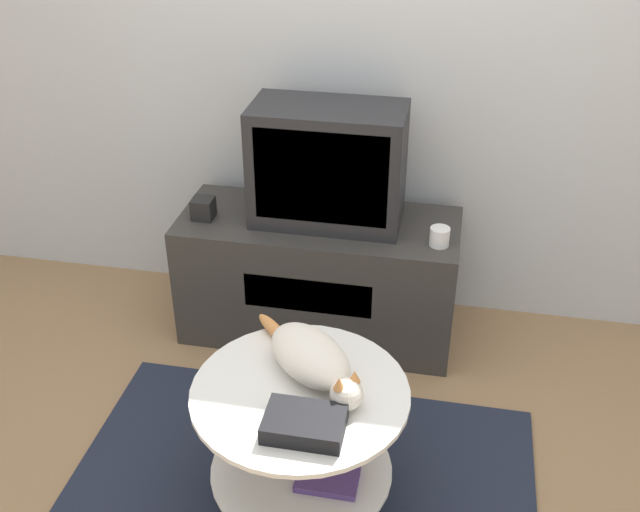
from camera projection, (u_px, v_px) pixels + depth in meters
name	position (u px, v px, depth m)	size (l,w,h in m)	color
ground_plane	(302.00, 484.00, 2.62)	(12.00, 12.00, 0.00)	#93704C
wall_back	(364.00, 21.00, 2.99)	(8.00, 0.05, 2.60)	silver
rug	(302.00, 482.00, 2.62)	(1.60, 1.01, 0.02)	#1E2333
tv_stand	(319.00, 276.00, 3.26)	(1.18, 0.48, 0.55)	#33302D
tv	(328.00, 165.00, 3.01)	(0.61, 0.32, 0.49)	#232326
speaker	(203.00, 208.00, 3.12)	(0.09, 0.09, 0.09)	black
mug	(440.00, 237.00, 2.93)	(0.08, 0.08, 0.08)	white
coffee_table	(301.00, 431.00, 2.40)	(0.68, 0.68, 0.47)	#B2B2B7
dvd_box	(304.00, 424.00, 2.14)	(0.23, 0.16, 0.06)	black
cat	(313.00, 358.00, 2.34)	(0.43, 0.43, 0.13)	silver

